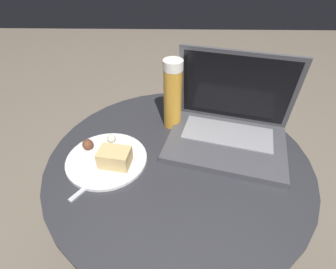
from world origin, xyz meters
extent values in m
plane|color=#726656|center=(0.00, 0.00, 0.00)|extent=(6.00, 6.00, 0.00)
cylinder|color=#515156|center=(0.00, 0.00, 0.01)|extent=(0.37, 0.37, 0.01)
cylinder|color=#515156|center=(0.00, 0.00, 0.27)|extent=(0.09, 0.09, 0.52)
cylinder|color=#2D2D33|center=(0.00, 0.00, 0.54)|extent=(0.75, 0.75, 0.02)
cube|color=#47474C|center=(0.14, 0.06, 0.56)|extent=(0.40, 0.33, 0.02)
cube|color=gray|center=(0.15, 0.09, 0.57)|extent=(0.29, 0.19, 0.00)
cube|color=#47474C|center=(0.17, 0.16, 0.69)|extent=(0.35, 0.14, 0.25)
cube|color=black|center=(0.17, 0.16, 0.69)|extent=(0.32, 0.12, 0.22)
cylinder|color=gold|center=(-0.02, 0.16, 0.65)|extent=(0.06, 0.06, 0.20)
cylinder|color=white|center=(-0.02, 0.16, 0.76)|extent=(0.06, 0.06, 0.03)
cylinder|color=white|center=(-0.21, -0.01, 0.56)|extent=(0.23, 0.23, 0.01)
cube|color=#DBB775|center=(-0.17, -0.04, 0.58)|extent=(0.09, 0.07, 0.05)
sphere|color=beige|center=(-0.20, 0.06, 0.57)|extent=(0.03, 0.03, 0.03)
sphere|color=brown|center=(-0.27, 0.03, 0.58)|extent=(0.03, 0.03, 0.03)
cube|color=silver|center=(-0.24, -0.11, 0.55)|extent=(0.07, 0.10, 0.00)
cube|color=silver|center=(-0.19, -0.04, 0.55)|extent=(0.05, 0.05, 0.00)
camera|label=1|loc=(-0.02, -0.55, 1.08)|focal=28.00mm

